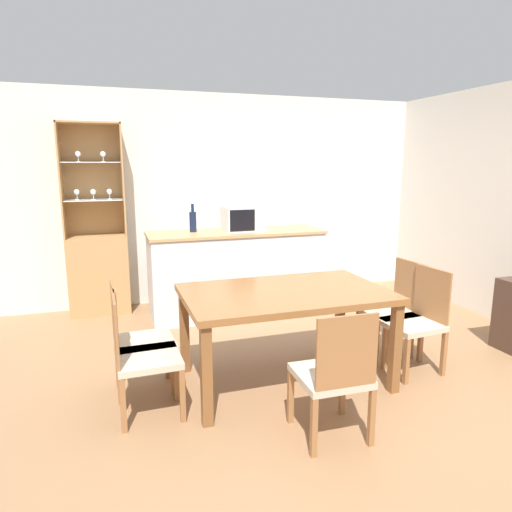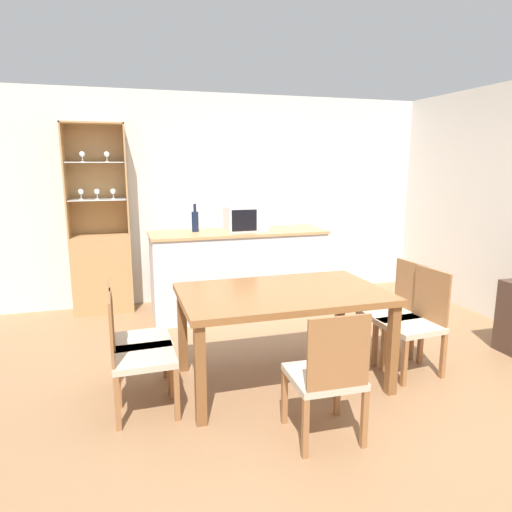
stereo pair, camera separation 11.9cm
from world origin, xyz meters
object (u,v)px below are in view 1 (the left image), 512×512
Objects in this scene: dining_chair_side_left_near at (141,356)px; dining_chair_side_right_far at (394,311)px; dining_chair_head_near at (334,375)px; microwave at (243,218)px; display_cabinet at (98,259)px; dining_table at (285,301)px; dining_chair_side_left_far at (138,341)px; wine_bottle at (193,221)px; dining_chair_side_right_near at (415,321)px.

dining_chair_side_right_far is at bearing 96.52° from dining_chair_side_left_near.
microwave is (0.20, 2.61, 0.67)m from dining_chair_head_near.
display_cabinet is 1.37× the size of dining_table.
dining_chair_side_left_far is at bearing -128.43° from microwave.
dining_chair_side_left_far is 1.98m from wine_bottle.
wine_bottle reaches higher than dining_chair_side_left_near.
display_cabinet reaches higher than dining_table.
dining_chair_side_left_far is (-1.11, 0.96, 0.00)m from dining_chair_head_near.
dining_chair_side_right_far is 2.35m from wine_bottle.
dining_chair_side_right_far is 2.00m from microwave.
dining_table is at bearing -58.69° from display_cabinet.
display_cabinet reaches higher than dining_chair_side_left_far.
microwave reaches higher than dining_table.
dining_chair_side_right_far is (0.00, 0.29, 0.00)m from dining_chair_side_right_near.
wine_bottle reaches higher than dining_chair_head_near.
display_cabinet is at bearing -175.06° from dining_chair_side_left_far.
dining_chair_head_near is 2.77× the size of wine_bottle.
dining_chair_head_near is 2.70m from microwave.
display_cabinet is at bearing -174.42° from dining_chair_side_left_near.
dining_chair_side_right_far reaches higher than dining_table.
dining_chair_side_right_near is (1.11, 0.67, 0.00)m from dining_chair_head_near.
display_cabinet reaches higher than microwave.
dining_chair_side_left_near is at bearing -172.47° from dining_table.
wine_bottle reaches higher than dining_table.
dining_chair_head_near is 1.00× the size of dining_chair_side_right_near.
dining_chair_side_right_far is at bearing -49.22° from wine_bottle.
dining_chair_side_left_far is at bearing 85.79° from dining_chair_side_right_far.
microwave reaches higher than dining_chair_side_right_far.
dining_chair_side_left_far is at bearing 78.13° from dining_chair_side_right_near.
dining_chair_side_left_near is (-2.22, -0.30, 0.00)m from dining_chair_side_right_far.
dining_chair_side_right_near is at bearing 175.64° from dining_chair_side_right_far.
display_cabinet reaches higher than dining_chair_side_right_near.
dining_chair_head_near is at bearing -82.30° from wine_bottle.
dining_chair_head_near is 2.78m from wine_bottle.
dining_chair_head_near is at bearing -90.09° from dining_table.
wine_bottle reaches higher than dining_chair_side_left_far.
wine_bottle is at bearing 99.33° from dining_chair_head_near.
dining_chair_side_left_far and dining_chair_side_left_near have the same top height.
dining_chair_head_near and dining_chair_side_right_far have the same top height.
wine_bottle reaches higher than dining_chair_side_right_far.
dining_chair_side_right_far and dining_chair_side_left_near have the same top height.
dining_chair_head_near is 1.30m from dining_chair_side_left_near.
dining_chair_head_near and dining_chair_side_left_far have the same top height.
dining_chair_side_left_near is (0.29, -2.44, -0.20)m from display_cabinet.
display_cabinet is 2.49× the size of dining_chair_side_left_far.
wine_bottle reaches higher than dining_chair_side_right_near.
dining_chair_side_left_far is at bearing 140.78° from dining_chair_head_near.
dining_chair_side_left_near is at bearing 150.55° from dining_chair_head_near.
dining_chair_head_near is at bearing 116.66° from dining_chair_side_right_near.
dining_chair_head_near is at bearing 126.60° from dining_chair_side_right_far.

